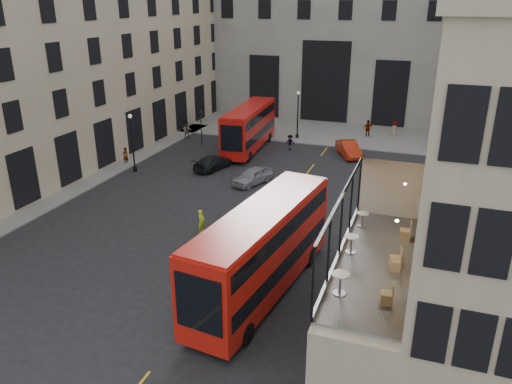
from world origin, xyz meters
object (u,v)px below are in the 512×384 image
(pedestrian_d, at_px, (394,129))
(cafe_table_far, at_px, (363,217))
(cafe_chair_d, at_px, (405,234))
(car_b, at_px, (349,149))
(cafe_chair_b, at_px, (396,264))
(pedestrian_a, at_px, (187,130))
(pedestrian_b, at_px, (290,142))
(pedestrian_c, at_px, (368,129))
(pedestrian_e, at_px, (125,156))
(street_lamp_b, at_px, (298,118))
(cafe_table_mid, at_px, (351,242))
(bus_far, at_px, (249,126))
(car_c, at_px, (213,162))
(bicycle, at_px, (278,186))
(cafe_chair_c, at_px, (395,261))
(car_a, at_px, (252,176))
(bus_near, at_px, (262,247))
(street_lamp_a, at_px, (133,146))
(cyclist, at_px, (201,221))
(traffic_light_far, at_px, (201,123))
(cafe_table_near, at_px, (340,280))
(traffic_light_near, at_px, (284,190))
(cafe_chair_a, at_px, (387,297))

(pedestrian_d, bearing_deg, cafe_table_far, 147.30)
(cafe_table_far, height_order, cafe_chair_d, cafe_chair_d)
(car_b, relative_size, cafe_chair_b, 5.30)
(pedestrian_a, bearing_deg, pedestrian_b, -17.44)
(pedestrian_c, distance_m, pedestrian_e, 27.00)
(street_lamp_b, bearing_deg, cafe_table_mid, -71.21)
(bus_far, distance_m, car_c, 7.39)
(pedestrian_e, xyz_separation_m, cafe_chair_d, (26.55, -17.16, 4.07))
(car_b, xyz_separation_m, bicycle, (-3.79, -11.67, -0.27))
(cafe_chair_c, bearing_deg, bus_far, 120.79)
(pedestrian_b, distance_m, cafe_chair_d, 30.22)
(car_a, xyz_separation_m, pedestrian_d, (9.93, 20.12, 0.17))
(bus_near, height_order, pedestrian_a, bus_near)
(street_lamp_a, xyz_separation_m, pedestrian_e, (-2.00, 1.59, -1.57))
(pedestrian_e, bearing_deg, street_lamp_a, 66.83)
(street_lamp_a, xyz_separation_m, cafe_chair_c, (24.35, -18.26, 2.48))
(car_c, bearing_deg, cafe_table_far, 146.40)
(bus_far, xyz_separation_m, cyclist, (3.82, -19.57, -1.74))
(street_lamp_b, relative_size, car_a, 1.31)
(pedestrian_d, bearing_deg, pedestrian_a, 77.15)
(street_lamp_b, height_order, pedestrian_c, street_lamp_b)
(pedestrian_b, bearing_deg, cafe_chair_c, -105.98)
(car_b, bearing_deg, street_lamp_b, 118.12)
(cyclist, xyz_separation_m, pedestrian_b, (0.27, 20.78, 0.01))
(bus_near, bearing_deg, bus_far, 111.86)
(car_b, height_order, pedestrian_b, pedestrian_b)
(pedestrian_c, bearing_deg, cafe_chair_d, 74.18)
(street_lamp_a, relative_size, cafe_chair_b, 6.23)
(street_lamp_a, bearing_deg, cafe_chair_d, -32.38)
(traffic_light_far, distance_m, cyclist, 21.54)
(bus_near, distance_m, cafe_table_near, 8.19)
(bus_far, height_order, car_b, bus_far)
(car_b, distance_m, cafe_chair_d, 28.13)
(car_b, xyz_separation_m, pedestrian_c, (0.80, 7.91, 0.24))
(traffic_light_far, relative_size, pedestrian_d, 2.21)
(bus_near, height_order, bus_far, bus_near)
(cafe_table_near, relative_size, cafe_chair_c, 0.94)
(bicycle, distance_m, pedestrian_c, 20.12)
(bus_far, bearing_deg, pedestrian_d, 37.47)
(bus_far, bearing_deg, traffic_light_far, -178.19)
(traffic_light_near, relative_size, traffic_light_far, 1.00)
(cafe_chair_a, bearing_deg, traffic_light_far, 125.70)
(car_b, xyz_separation_m, cafe_table_mid, (4.82, -28.94, 4.37))
(cafe_table_near, height_order, cafe_table_far, cafe_table_near)
(traffic_light_near, xyz_separation_m, cafe_chair_c, (8.35, -12.26, 2.45))
(pedestrian_e, bearing_deg, car_c, 115.37)
(bus_near, distance_m, cafe_chair_c, 7.88)
(cafe_table_near, distance_m, cafe_table_mid, 3.37)
(car_a, relative_size, pedestrian_e, 2.47)
(pedestrian_a, height_order, cafe_chair_b, cafe_chair_b)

